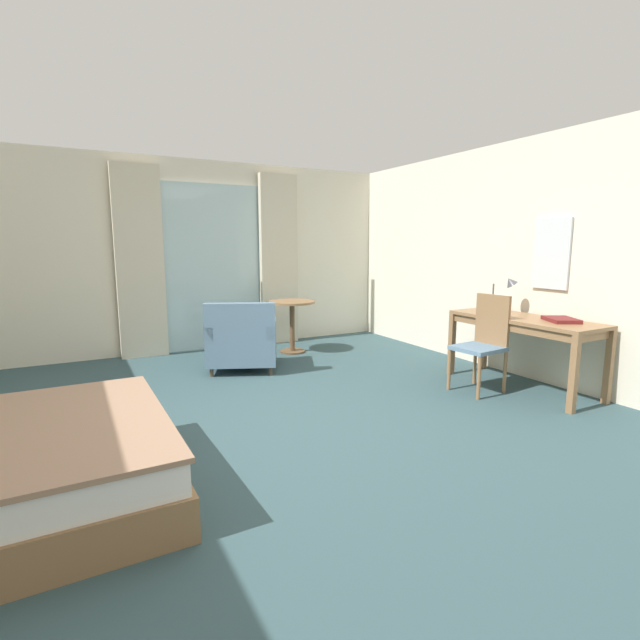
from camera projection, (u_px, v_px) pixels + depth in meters
The scene contains 13 objects.
ground at pixel (278, 441), 3.69m from camera, with size 6.84×7.36×0.10m, color #334C51.
wall_back at pixel (179, 257), 6.44m from camera, with size 6.44×0.12×2.63m, color silver.
wall_right at pixel (551, 261), 4.94m from camera, with size 0.12×6.96×2.63m, color silver.
balcony_glass_door at pixel (213, 268), 6.60m from camera, with size 1.51×0.02×2.31m, color silver.
curtain_panel_left at pixel (140, 263), 6.05m from camera, with size 0.60×0.10×2.49m, color beige.
curtain_panel_right at pixel (279, 260), 6.96m from camera, with size 0.58×0.10×2.49m, color beige.
writing_desk at pixel (524, 326), 4.80m from camera, with size 0.62×1.53×0.74m.
desk_chair at pixel (484, 339), 4.74m from camera, with size 0.48×0.45×0.98m.
desk_lamp at pixel (507, 287), 5.07m from camera, with size 0.29×0.23×0.42m.
closed_book at pixel (561, 320), 4.52m from camera, with size 0.25×0.33×0.04m, color maroon.
armchair_by_window at pixel (242, 342), 5.53m from camera, with size 1.02×1.00×0.84m.
round_cafe_table at pixel (292, 315), 6.41m from camera, with size 0.63×0.63×0.72m.
wall_mirror at pixel (551, 254), 4.84m from camera, with size 0.02×0.41×0.73m.
Camera 1 is at (-1.36, -3.23, 1.48)m, focal length 26.20 mm.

